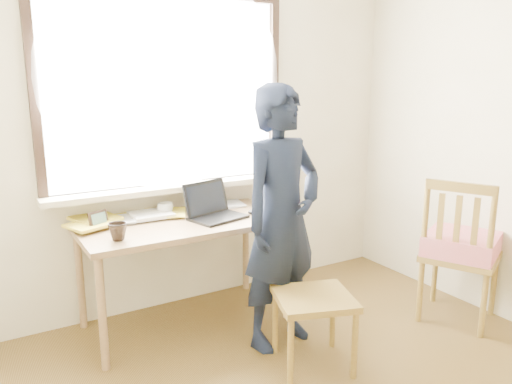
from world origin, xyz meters
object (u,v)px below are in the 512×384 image
side_chair (461,247)px  work_chair (314,306)px  laptop (213,210)px  mug_dark (118,232)px  desk (184,232)px  mug_white (165,209)px  person (282,219)px

side_chair → work_chair: bearing=177.8°
laptop → mug_dark: (-0.71, -0.15, -0.01)m
desk → mug_dark: bearing=-159.9°
laptop → mug_white: bearing=136.7°
mug_dark → work_chair: size_ratio=0.21×
desk → person: 0.72m
mug_white → mug_dark: size_ratio=0.96×
mug_white → mug_dark: (-0.45, -0.40, 0.01)m
laptop → side_chair: bearing=-31.5°
side_chair → person: (-1.25, 0.39, 0.29)m
mug_dark → side_chair: bearing=-19.0°
laptop → side_chair: size_ratio=0.41×
laptop → mug_dark: size_ratio=3.71×
mug_white → mug_dark: 0.60m
desk → mug_dark: mug_dark is taller
work_chair → person: 0.57m
laptop → side_chair: (1.48, -0.91, -0.26)m
mug_dark → side_chair: 2.33m
side_chair → desk: bearing=150.9°
work_chair → person: (-0.01, 0.34, 0.46)m
laptop → mug_dark: laptop is taller
laptop → person: person is taller
work_chair → side_chair: size_ratio=0.53×
laptop → work_chair: bearing=-74.6°
person → mug_dark: bearing=148.0°
person → work_chair: bearing=-99.6°
desk → mug_white: 0.25m
mug_white → work_chair: size_ratio=0.20×
laptop → mug_white: laptop is taller
desk → work_chair: size_ratio=2.53×
side_chair → mug_white: bearing=146.5°
mug_dark → person: 1.00m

